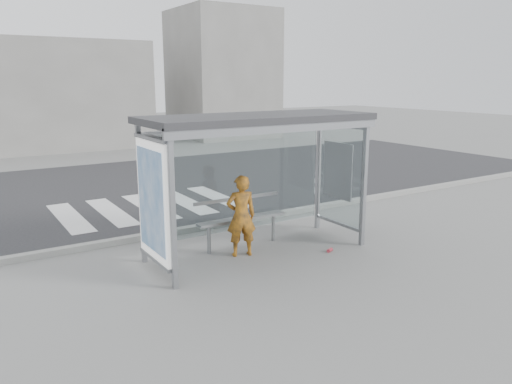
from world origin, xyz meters
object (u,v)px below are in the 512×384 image
(bus_shelter, at_px, (239,151))
(bench, at_px, (242,218))
(soda_can, at_px, (330,250))
(person, at_px, (241,216))

(bus_shelter, xyz_separation_m, bench, (0.30, 0.44, -1.41))
(soda_can, bearing_deg, person, 153.90)
(bench, height_order, soda_can, bench)
(bus_shelter, xyz_separation_m, soda_can, (1.57, -0.75, -1.95))
(person, bearing_deg, bench, -105.48)
(person, distance_m, soda_can, 1.86)
(bench, bearing_deg, soda_can, -43.02)
(bus_shelter, height_order, soda_can, bus_shelter)
(bench, bearing_deg, person, -121.51)
(bench, xyz_separation_m, soda_can, (1.27, -1.18, -0.54))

